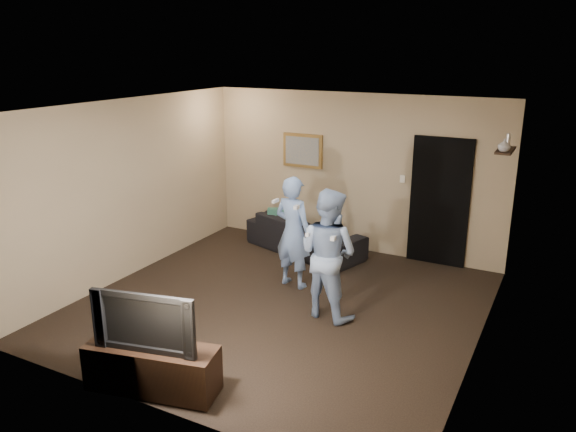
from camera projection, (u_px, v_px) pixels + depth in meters
The scene contains 19 objects.
ground at pixel (281, 305), 7.46m from camera, with size 5.00×5.00×0.00m, color black.
ceiling at pixel (280, 107), 6.70m from camera, with size 5.00×5.00×0.04m, color silver.
wall_back at pixel (352, 173), 9.20m from camera, with size 5.00×0.04×2.60m, color tan.
wall_front at pixel (146, 282), 4.96m from camera, with size 5.00×0.04×2.60m, color tan.
wall_left at pixel (130, 189), 8.19m from camera, with size 0.04×5.00×2.60m, color tan.
wall_right at pixel (486, 242), 5.97m from camera, with size 0.04×5.00×2.60m, color tan.
sofa at pixel (305, 234), 9.31m from camera, with size 2.05×0.80×0.60m, color black.
throw_pillow at pixel (280, 220), 9.47m from camera, with size 0.40×0.13×0.40m, color #1C5445.
painting_frame at pixel (303, 151), 9.49m from camera, with size 0.72×0.05×0.57m, color olive.
painting_canvas at pixel (302, 151), 9.47m from camera, with size 0.62×0.01×0.47m, color slate.
doorway at pixel (439, 202), 8.62m from camera, with size 0.90×0.06×2.00m, color black.
light_switch at pixel (403, 179), 8.80m from camera, with size 0.08×0.02×0.12m, color silver.
wall_shelf at pixel (505, 150), 7.35m from camera, with size 0.20×0.60×0.03m, color black.
shelf_vase at pixel (504, 145), 7.16m from camera, with size 0.16×0.16×0.16m, color #B8B9BD.
shelf_figurine at pixel (508, 140), 7.47m from camera, with size 0.06×0.06×0.18m, color white.
tv_console at pixel (152, 368), 5.55m from camera, with size 1.32×0.42×0.47m, color black.
television at pixel (148, 319), 5.39m from camera, with size 1.06×0.14×0.61m, color black.
wii_player_left at pixel (293, 232), 7.86m from camera, with size 0.64×0.53×1.60m.
wii_player_right at pixel (328, 254), 6.97m from camera, with size 0.92×0.79×1.66m.
Camera 1 is at (3.24, -5.97, 3.31)m, focal length 35.00 mm.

